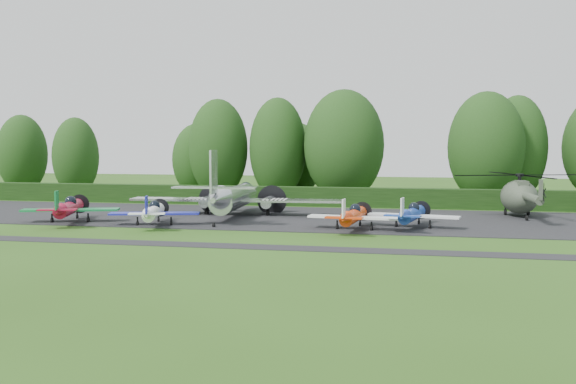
% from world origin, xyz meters
% --- Properties ---
extents(ground, '(160.00, 160.00, 0.00)m').
position_xyz_m(ground, '(0.00, 0.00, 0.00)').
color(ground, '#2A4B15').
rests_on(ground, ground).
extents(apron, '(70.00, 18.00, 0.01)m').
position_xyz_m(apron, '(0.00, 10.00, 0.00)').
color(apron, black).
rests_on(apron, ground).
extents(taxiway_verge, '(70.00, 2.00, 0.00)m').
position_xyz_m(taxiway_verge, '(0.00, -6.00, 0.00)').
color(taxiway_verge, black).
rests_on(taxiway_verge, ground).
extents(hedgerow, '(90.00, 1.60, 2.00)m').
position_xyz_m(hedgerow, '(0.00, 21.00, 0.00)').
color(hedgerow, black).
rests_on(hedgerow, ground).
extents(transport_plane, '(19.69, 15.10, 6.31)m').
position_xyz_m(transport_plane, '(-3.98, 9.66, 1.76)').
color(transport_plane, silver).
rests_on(transport_plane, ground).
extents(light_plane_red, '(7.88, 8.29, 3.03)m').
position_xyz_m(light_plane_red, '(-16.05, 2.62, 1.26)').
color(light_plane_red, maroon).
rests_on(light_plane_red, ground).
extents(light_plane_white, '(7.19, 7.56, 2.76)m').
position_xyz_m(light_plane_white, '(-8.43, 2.31, 1.15)').
color(light_plane_white, white).
rests_on(light_plane_white, ground).
extents(light_plane_orange, '(7.17, 7.54, 2.76)m').
position_xyz_m(light_plane_orange, '(7.49, 2.87, 1.15)').
color(light_plane_orange, red).
rests_on(light_plane_orange, ground).
extents(light_plane_blue, '(7.11, 7.47, 2.73)m').
position_xyz_m(light_plane_blue, '(11.83, 4.96, 1.14)').
color(light_plane_blue, '#1A3B9E').
rests_on(light_plane_blue, ground).
extents(helicopter, '(12.05, 14.11, 3.88)m').
position_xyz_m(helicopter, '(21.13, 14.93, 2.08)').
color(helicopter, '#374132').
rests_on(helicopter, ground).
extents(tree_0, '(9.17, 9.17, 12.73)m').
position_xyz_m(tree_0, '(3.78, 27.85, 6.36)').
color(tree_0, black).
rests_on(tree_0, ground).
extents(tree_1, '(6.72, 6.72, 11.98)m').
position_xyz_m(tree_1, '(-4.16, 28.71, 5.97)').
color(tree_1, black).
rests_on(tree_1, ground).
extents(tree_2, '(7.16, 7.16, 11.94)m').
position_xyz_m(tree_2, '(-11.67, 29.14, 5.96)').
color(tree_2, black).
rests_on(tree_2, ground).
extents(tree_4, '(8.34, 8.34, 12.33)m').
position_xyz_m(tree_4, '(19.50, 28.79, 6.16)').
color(tree_4, black).
rests_on(tree_4, ground).
extents(tree_6, '(6.47, 6.47, 10.34)m').
position_xyz_m(tree_6, '(-39.28, 30.61, 5.16)').
color(tree_6, black).
rests_on(tree_6, ground).
extents(tree_7, '(6.34, 6.34, 9.05)m').
position_xyz_m(tree_7, '(-15.08, 31.23, 4.51)').
color(tree_7, black).
rests_on(tree_7, ground).
extents(tree_8, '(6.82, 6.82, 12.14)m').
position_xyz_m(tree_8, '(23.32, 32.84, 6.06)').
color(tree_8, black).
rests_on(tree_8, ground).
extents(tree_9, '(5.75, 5.75, 9.84)m').
position_xyz_m(tree_9, '(-30.32, 28.56, 4.90)').
color(tree_9, black).
rests_on(tree_9, ground).
extents(tree_10, '(6.97, 6.97, 9.22)m').
position_xyz_m(tree_10, '(-3.15, 35.29, 4.60)').
color(tree_10, black).
rests_on(tree_10, ground).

